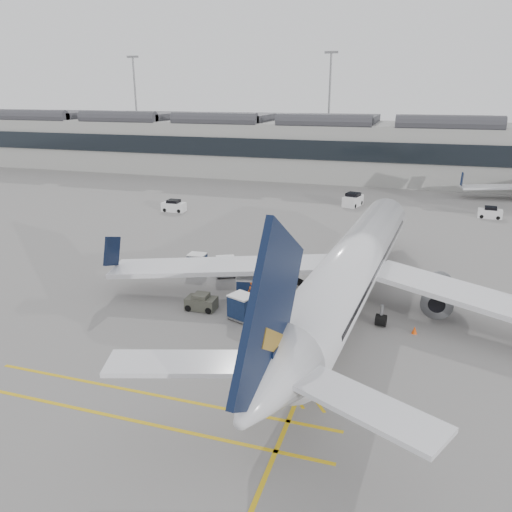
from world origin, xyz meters
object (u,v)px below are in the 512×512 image
(airliner_main, at_px, (352,268))
(ramp_agent_a, at_px, (252,292))
(baggage_cart_a, at_px, (248,288))
(pushback_tug, at_px, (201,302))
(belt_loader, at_px, (292,291))
(ramp_agent_b, at_px, (268,284))

(airliner_main, distance_m, ramp_agent_a, 8.50)
(baggage_cart_a, distance_m, pushback_tug, 4.30)
(belt_loader, relative_size, pushback_tug, 1.99)
(ramp_agent_b, bearing_deg, belt_loader, 137.66)
(airliner_main, height_order, pushback_tug, airliner_main)
(belt_loader, relative_size, baggage_cart_a, 2.25)
(ramp_agent_a, bearing_deg, pushback_tug, -167.27)
(airliner_main, bearing_deg, baggage_cart_a, -171.04)
(baggage_cart_a, height_order, ramp_agent_b, baggage_cart_a)
(ramp_agent_a, xyz_separation_m, pushback_tug, (-3.54, -2.44, -0.36))
(airliner_main, bearing_deg, pushback_tug, -157.64)
(belt_loader, bearing_deg, airliner_main, -11.04)
(baggage_cart_a, relative_size, ramp_agent_a, 1.13)
(airliner_main, relative_size, ramp_agent_a, 23.43)
(pushback_tug, bearing_deg, belt_loader, 34.79)
(airliner_main, bearing_deg, ramp_agent_a, -166.45)
(belt_loader, height_order, baggage_cart_a, baggage_cart_a)
(ramp_agent_b, bearing_deg, baggage_cart_a, 28.20)
(ramp_agent_b, relative_size, pushback_tug, 0.64)
(airliner_main, height_order, belt_loader, airliner_main)
(airliner_main, height_order, baggage_cart_a, airliner_main)
(belt_loader, height_order, pushback_tug, belt_loader)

